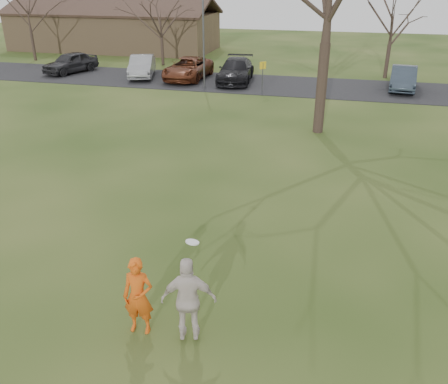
# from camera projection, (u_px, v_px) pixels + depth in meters

# --- Properties ---
(ground) EXTENTS (120.00, 120.00, 0.00)m
(ground) POSITION_uv_depth(u_px,v_px,m) (180.00, 329.00, 10.21)
(ground) COLOR #1E380F
(ground) RESTS_ON ground
(parking_strip) EXTENTS (62.00, 6.50, 0.04)m
(parking_strip) POSITION_uv_depth(u_px,v_px,m) (298.00, 86.00, 32.15)
(parking_strip) COLOR black
(parking_strip) RESTS_ON ground
(player_defender) EXTENTS (0.69, 0.49, 1.80)m
(player_defender) POSITION_uv_depth(u_px,v_px,m) (138.00, 296.00, 9.81)
(player_defender) COLOR #D85211
(player_defender) RESTS_ON ground
(car_0) EXTENTS (3.16, 4.90, 1.55)m
(car_0) POSITION_uv_depth(u_px,v_px,m) (70.00, 62.00, 36.10)
(car_0) COLOR #262629
(car_0) RESTS_ON parking_strip
(car_1) EXTENTS (2.94, 4.97, 1.55)m
(car_1) POSITION_uv_depth(u_px,v_px,m) (142.00, 66.00, 34.63)
(car_1) COLOR gray
(car_1) RESTS_ON parking_strip
(car_2) EXTENTS (2.68, 5.55, 1.52)m
(car_2) POSITION_uv_depth(u_px,v_px,m) (188.00, 68.00, 33.89)
(car_2) COLOR #5B2815
(car_2) RESTS_ON parking_strip
(car_3) EXTENTS (2.70, 5.66, 1.59)m
(car_3) POSITION_uv_depth(u_px,v_px,m) (236.00, 70.00, 33.01)
(car_3) COLOR black
(car_3) RESTS_ON parking_strip
(car_5) EXTENTS (2.03, 4.69, 1.50)m
(car_5) POSITION_uv_depth(u_px,v_px,m) (403.00, 78.00, 30.79)
(car_5) COLOR #2E3945
(car_5) RESTS_ON parking_strip
(catching_play) EXTENTS (1.21, 0.73, 2.30)m
(catching_play) POSITION_uv_depth(u_px,v_px,m) (189.00, 300.00, 9.44)
(catching_play) COLOR beige
(catching_play) RESTS_ON ground
(building) EXTENTS (20.60, 8.50, 5.14)m
(building) POSITION_uv_depth(u_px,v_px,m) (114.00, 29.00, 47.15)
(building) COLOR #8C6D4C
(building) RESTS_ON ground
(lamp_post) EXTENTS (0.34, 0.34, 6.27)m
(lamp_post) POSITION_uv_depth(u_px,v_px,m) (203.00, 27.00, 29.59)
(lamp_post) COLOR #47474C
(lamp_post) RESTS_ON ground
(sign_yellow) EXTENTS (0.35, 0.35, 2.08)m
(sign_yellow) POSITION_uv_depth(u_px,v_px,m) (263.00, 72.00, 29.35)
(sign_yellow) COLOR #47474C
(sign_yellow) RESTS_ON ground
(small_tree_row) EXTENTS (55.00, 5.90, 8.50)m
(small_tree_row) POSITION_uv_depth(u_px,v_px,m) (369.00, 21.00, 33.97)
(small_tree_row) COLOR #352821
(small_tree_row) RESTS_ON ground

